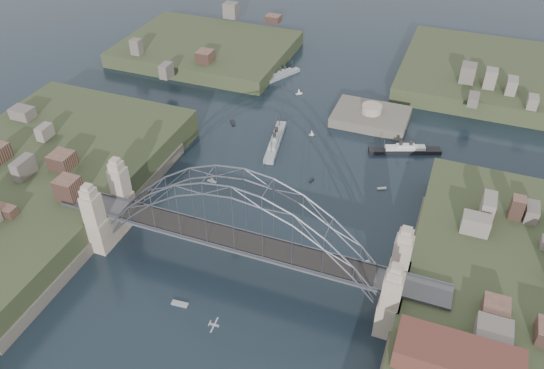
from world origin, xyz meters
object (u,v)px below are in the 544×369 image
(bridge, at_px, (240,227))
(naval_cruiser_far, at_px, (283,75))
(wharf_shed, at_px, (458,358))
(naval_cruiser_near, at_px, (275,141))
(fort_island, at_px, (370,122))
(ocean_liner, at_px, (405,150))

(bridge, bearing_deg, naval_cruiser_far, 104.45)
(wharf_shed, xyz_separation_m, naval_cruiser_far, (-66.75, 102.24, -9.23))
(naval_cruiser_near, xyz_separation_m, naval_cruiser_far, (-12.32, 40.12, -0.19))
(wharf_shed, relative_size, naval_cruiser_far, 1.43)
(fort_island, relative_size, ocean_liner, 1.13)
(bridge, xyz_separation_m, naval_cruiser_near, (-10.42, 48.13, -11.37))
(naval_cruiser_far, bearing_deg, ocean_liner, -33.57)
(naval_cruiser_far, distance_m, ocean_liner, 56.80)
(bridge, distance_m, naval_cruiser_far, 91.86)
(bridge, height_order, naval_cruiser_near, bridge)
(bridge, relative_size, fort_island, 3.82)
(wharf_shed, relative_size, ocean_liner, 1.02)
(bridge, distance_m, fort_island, 72.14)
(wharf_shed, height_order, naval_cruiser_far, wharf_shed)
(fort_island, xyz_separation_m, naval_cruiser_near, (-22.42, -21.87, 1.30))
(bridge, xyz_separation_m, wharf_shed, (44.00, -14.00, -2.32))
(bridge, height_order, naval_cruiser_far, bridge)
(naval_cruiser_near, bearing_deg, ocean_liner, 13.96)
(naval_cruiser_near, height_order, naval_cruiser_far, naval_cruiser_near)
(naval_cruiser_far, bearing_deg, naval_cruiser_near, -72.93)
(bridge, height_order, wharf_shed, bridge)
(bridge, xyz_separation_m, ocean_liner, (24.58, 56.83, -11.57))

